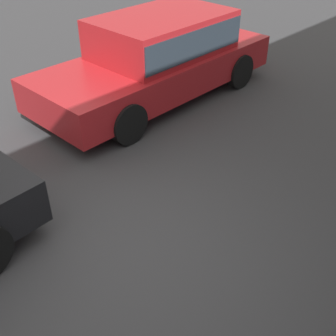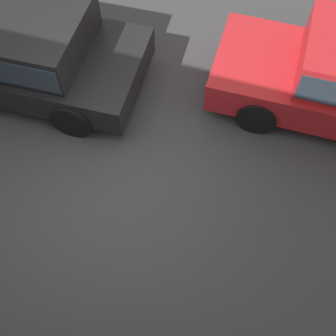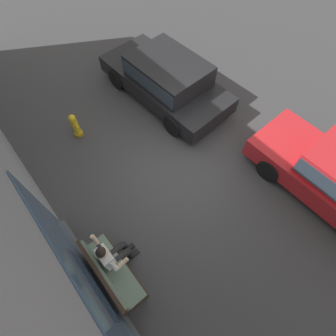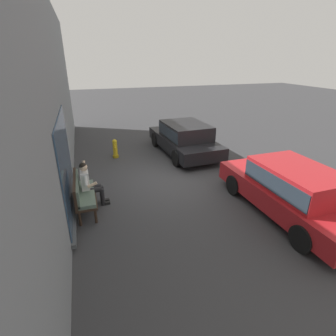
{
  "view_description": "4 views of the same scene",
  "coord_description": "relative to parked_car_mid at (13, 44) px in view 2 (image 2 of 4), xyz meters",
  "views": [
    {
      "loc": [
        1.72,
        2.6,
        3.31
      ],
      "look_at": [
        -0.43,
        0.5,
        1.22
      ],
      "focal_mm": 45.0,
      "sensor_mm": 36.0,
      "label": 1
    },
    {
      "loc": [
        -1.63,
        2.6,
        5.61
      ],
      "look_at": [
        -0.86,
        0.16,
        1.18
      ],
      "focal_mm": 45.0,
      "sensor_mm": 36.0,
      "label": 2
    },
    {
      "loc": [
        -2.75,
        2.6,
        6.13
      ],
      "look_at": [
        -0.27,
        0.53,
        0.83
      ],
      "focal_mm": 28.0,
      "sensor_mm": 36.0,
      "label": 3
    },
    {
      "loc": [
        -8.1,
        2.6,
        4.01
      ],
      "look_at": [
        -1.35,
        0.41,
        1.0
      ],
      "focal_mm": 28.0,
      "sensor_mm": 36.0,
      "label": 4
    }
  ],
  "objects": [
    {
      "name": "ground_plane",
      "position": [
        -2.27,
        1.53,
        -0.76
      ],
      "size": [
        60.0,
        60.0,
        0.0
      ],
      "primitive_type": "plane",
      "color": "#38383A"
    },
    {
      "name": "parked_car_mid",
      "position": [
        0.0,
        0.0,
        0.0
      ],
      "size": [
        4.42,
        2.14,
        1.38
      ],
      "color": "black",
      "rests_on": "ground_plane"
    }
  ]
}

